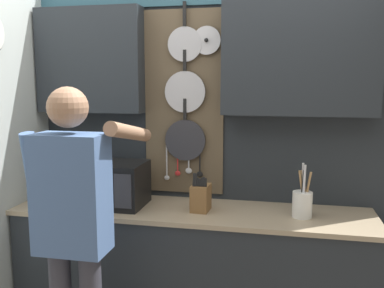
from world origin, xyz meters
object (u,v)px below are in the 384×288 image
(utensil_crock, at_px, (302,203))
(microwave, at_px, (107,184))
(knife_block, at_px, (201,197))
(person, at_px, (73,217))

(utensil_crock, bearing_deg, microwave, -179.89)
(knife_block, bearing_deg, microwave, -179.98)
(person, bearing_deg, utensil_crock, 26.28)
(person, bearing_deg, knife_block, 45.89)
(utensil_crock, distance_m, person, 1.36)
(knife_block, height_order, utensil_crock, utensil_crock)
(knife_block, bearing_deg, person, -134.11)
(microwave, bearing_deg, knife_block, 0.02)
(microwave, bearing_deg, person, -83.76)
(utensil_crock, xyz_separation_m, person, (-1.22, -0.60, 0.02))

